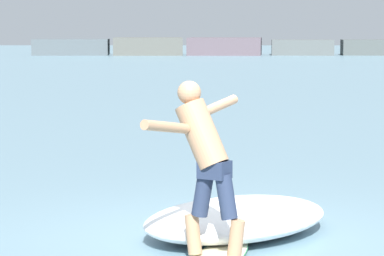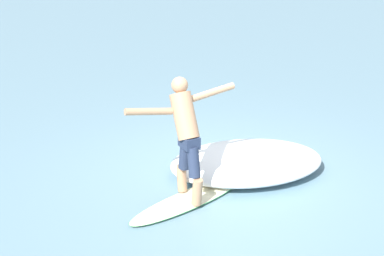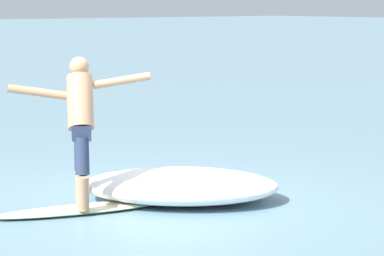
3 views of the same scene
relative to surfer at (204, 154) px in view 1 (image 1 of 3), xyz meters
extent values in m
plane|color=#688B9A|center=(0.13, 0.86, -1.00)|extent=(200.00, 200.00, 0.00)
cube|color=#4D565B|center=(-10.73, 62.86, -0.38)|extent=(6.05, 4.73, 1.24)
cube|color=#545650|center=(-4.74, 62.86, -0.33)|extent=(5.50, 4.66, 1.35)
cube|color=#584C54|center=(1.25, 62.86, -0.33)|extent=(5.93, 4.73, 1.34)
cube|color=#535958|center=(7.24, 62.86, -0.41)|extent=(4.92, 3.62, 1.19)
cube|color=#4A504F|center=(13.23, 62.86, -0.40)|extent=(5.97, 3.49, 1.19)
ellipsoid|color=beige|center=(0.35, 0.93, -0.97)|extent=(0.31, 0.33, 0.06)
cylinder|color=tan|center=(-0.10, 0.06, -0.75)|extent=(0.21, 0.20, 0.38)
cylinder|color=#283450|center=(-0.01, 0.01, -0.37)|extent=(0.26, 0.24, 0.42)
cylinder|color=tan|center=(0.28, -0.16, -0.75)|extent=(0.21, 0.20, 0.38)
cylinder|color=#283450|center=(0.20, -0.11, -0.37)|extent=(0.26, 0.24, 0.42)
cube|color=#283450|center=(0.09, -0.05, -0.13)|extent=(0.33, 0.30, 0.16)
cylinder|color=tan|center=(-0.02, 0.01, 0.17)|extent=(0.59, 0.50, 0.66)
sphere|color=tan|center=(-0.14, 0.08, 0.55)|extent=(0.22, 0.22, 0.22)
cylinder|color=tan|center=(-0.33, -0.33, 0.28)|extent=(0.42, 0.59, 0.20)
cylinder|color=tan|center=(0.12, 0.45, 0.39)|extent=(0.40, 0.59, 0.19)
ellipsoid|color=white|center=(0.33, 1.11, -0.83)|extent=(2.61, 2.63, 0.35)
camera|label=1|loc=(0.05, -8.11, 1.13)|focal=85.00mm
camera|label=2|loc=(4.17, -6.36, 3.13)|focal=60.00mm
camera|label=3|loc=(8.25, -5.19, 1.24)|focal=85.00mm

